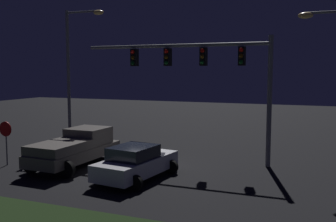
% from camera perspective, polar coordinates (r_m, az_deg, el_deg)
% --- Properties ---
extents(ground_plane, '(80.00, 80.00, 0.00)m').
position_cam_1_polar(ground_plane, '(19.49, -3.63, -8.28)').
color(ground_plane, black).
extents(pickup_truck, '(2.98, 5.46, 1.80)m').
position_cam_1_polar(pickup_truck, '(20.19, -13.19, -5.02)').
color(pickup_truck, '#514C47').
rests_on(pickup_truck, ground_plane).
extents(car_sedan, '(2.85, 4.59, 1.51)m').
position_cam_1_polar(car_sedan, '(17.37, -4.70, -7.53)').
color(car_sedan, silver).
rests_on(car_sedan, ground_plane).
extents(traffic_signal_gantry, '(10.32, 0.56, 6.50)m').
position_cam_1_polar(traffic_signal_gantry, '(20.47, 5.28, 6.60)').
color(traffic_signal_gantry, slate).
rests_on(traffic_signal_gantry, ground_plane).
extents(street_lamp_left, '(2.79, 0.44, 8.59)m').
position_cam_1_polar(street_lamp_left, '(25.78, -13.40, 7.10)').
color(street_lamp_left, slate).
rests_on(street_lamp_left, ground_plane).
extents(stop_sign, '(0.76, 0.08, 2.23)m').
position_cam_1_polar(stop_sign, '(21.33, -22.61, -3.21)').
color(stop_sign, slate).
rests_on(stop_sign, ground_plane).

